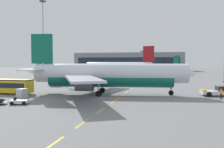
{
  "coord_description": "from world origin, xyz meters",
  "views": [
    {
      "loc": [
        27.03,
        -22.28,
        6.59
      ],
      "look_at": [
        14.71,
        28.75,
        3.89
      ],
      "focal_mm": 38.65,
      "sensor_mm": 36.0,
      "label": 1
    }
  ],
  "objects_px": {
    "airliner_far_center": "(118,68)",
    "apron_shuttle_bus": "(5,85)",
    "pushback_tug": "(218,91)",
    "airliner_foreground": "(108,75)",
    "ground_crew_worker": "(221,93)",
    "uld_cargo_container": "(22,93)",
    "catering_truck": "(57,79)",
    "airliner_mid_left": "(161,69)",
    "apron_light_mast_near": "(43,31)"
  },
  "relations": [
    {
      "from": "pushback_tug",
      "to": "uld_cargo_container",
      "type": "distance_m",
      "value": 37.1
    },
    {
      "from": "apron_light_mast_near",
      "to": "catering_truck",
      "type": "bearing_deg",
      "value": -53.17
    },
    {
      "from": "airliner_far_center",
      "to": "apron_light_mast_near",
      "type": "bearing_deg",
      "value": -151.41
    },
    {
      "from": "airliner_mid_left",
      "to": "catering_truck",
      "type": "relative_size",
      "value": 3.22
    },
    {
      "from": "apron_light_mast_near",
      "to": "apron_shuttle_bus",
      "type": "bearing_deg",
      "value": -70.74
    },
    {
      "from": "ground_crew_worker",
      "to": "apron_shuttle_bus",
      "type": "bearing_deg",
      "value": -175.86
    },
    {
      "from": "airliner_far_center",
      "to": "apron_shuttle_bus",
      "type": "height_order",
      "value": "airliner_far_center"
    },
    {
      "from": "airliner_mid_left",
      "to": "airliner_foreground",
      "type": "bearing_deg",
      "value": -95.52
    },
    {
      "from": "airliner_mid_left",
      "to": "apron_light_mast_near",
      "type": "height_order",
      "value": "apron_light_mast_near"
    },
    {
      "from": "airliner_foreground",
      "to": "uld_cargo_container",
      "type": "distance_m",
      "value": 16.46
    },
    {
      "from": "pushback_tug",
      "to": "uld_cargo_container",
      "type": "relative_size",
      "value": 3.2
    },
    {
      "from": "pushback_tug",
      "to": "airliner_mid_left",
      "type": "bearing_deg",
      "value": 100.11
    },
    {
      "from": "airliner_foreground",
      "to": "pushback_tug",
      "type": "bearing_deg",
      "value": 8.35
    },
    {
      "from": "airliner_mid_left",
      "to": "apron_light_mast_near",
      "type": "relative_size",
      "value": 0.77
    },
    {
      "from": "airliner_far_center",
      "to": "apron_light_mast_near",
      "type": "xyz_separation_m",
      "value": [
        -26.45,
        -14.42,
        14.1
      ]
    },
    {
      "from": "uld_cargo_container",
      "to": "pushback_tug",
      "type": "bearing_deg",
      "value": 16.28
    },
    {
      "from": "airliner_mid_left",
      "to": "airliner_far_center",
      "type": "height_order",
      "value": "airliner_far_center"
    },
    {
      "from": "catering_truck",
      "to": "airliner_mid_left",
      "type": "bearing_deg",
      "value": 67.16
    },
    {
      "from": "catering_truck",
      "to": "apron_light_mast_near",
      "type": "distance_m",
      "value": 32.12
    },
    {
      "from": "airliner_mid_left",
      "to": "uld_cargo_container",
      "type": "xyz_separation_m",
      "value": [
        -22.06,
        -86.38,
        -2.28
      ]
    },
    {
      "from": "airliner_mid_left",
      "to": "airliner_far_center",
      "type": "xyz_separation_m",
      "value": [
        -16.66,
        -26.71,
        1.01
      ]
    },
    {
      "from": "pushback_tug",
      "to": "airliner_foreground",
      "type": "bearing_deg",
      "value": -171.65
    },
    {
      "from": "apron_shuttle_bus",
      "to": "uld_cargo_container",
      "type": "height_order",
      "value": "apron_shuttle_bus"
    },
    {
      "from": "pushback_tug",
      "to": "airliner_mid_left",
      "type": "xyz_separation_m",
      "value": [
        -13.55,
        75.98,
        2.17
      ]
    },
    {
      "from": "apron_shuttle_bus",
      "to": "airliner_mid_left",
      "type": "bearing_deg",
      "value": 70.95
    },
    {
      "from": "airliner_foreground",
      "to": "airliner_mid_left",
      "type": "distance_m",
      "value": 79.46
    },
    {
      "from": "apron_light_mast_near",
      "to": "uld_cargo_container",
      "type": "bearing_deg",
      "value": -65.05
    },
    {
      "from": "airliner_foreground",
      "to": "ground_crew_worker",
      "type": "height_order",
      "value": "airliner_foreground"
    },
    {
      "from": "ground_crew_worker",
      "to": "apron_light_mast_near",
      "type": "xyz_separation_m",
      "value": [
        -56.45,
        38.58,
        17.17
      ]
    },
    {
      "from": "apron_shuttle_bus",
      "to": "catering_truck",
      "type": "xyz_separation_m",
      "value": [
        1.97,
        19.58,
        -0.1
      ]
    },
    {
      "from": "airliner_foreground",
      "to": "catering_truck",
      "type": "bearing_deg",
      "value": 140.0
    },
    {
      "from": "airliner_mid_left",
      "to": "uld_cargo_container",
      "type": "bearing_deg",
      "value": -104.33
    },
    {
      "from": "catering_truck",
      "to": "uld_cargo_container",
      "type": "bearing_deg",
      "value": -78.91
    },
    {
      "from": "apron_shuttle_bus",
      "to": "uld_cargo_container",
      "type": "relative_size",
      "value": 6.06
    },
    {
      "from": "airliner_mid_left",
      "to": "catering_truck",
      "type": "height_order",
      "value": "airliner_mid_left"
    },
    {
      "from": "airliner_foreground",
      "to": "airliner_mid_left",
      "type": "relative_size",
      "value": 1.51
    },
    {
      "from": "ground_crew_worker",
      "to": "uld_cargo_container",
      "type": "bearing_deg",
      "value": -169.34
    },
    {
      "from": "airliner_far_center",
      "to": "catering_truck",
      "type": "relative_size",
      "value": 4.91
    },
    {
      "from": "pushback_tug",
      "to": "ground_crew_worker",
      "type": "relative_size",
      "value": 3.61
    },
    {
      "from": "apron_shuttle_bus",
      "to": "catering_truck",
      "type": "bearing_deg",
      "value": 84.26
    },
    {
      "from": "airliner_far_center",
      "to": "pushback_tug",
      "type": "bearing_deg",
      "value": -58.48
    },
    {
      "from": "airliner_foreground",
      "to": "airliner_far_center",
      "type": "distance_m",
      "value": 53.15
    },
    {
      "from": "apron_shuttle_bus",
      "to": "uld_cargo_container",
      "type": "xyz_separation_m",
      "value": [
        6.52,
        -3.63,
        -0.95
      ]
    },
    {
      "from": "airliner_foreground",
      "to": "uld_cargo_container",
      "type": "height_order",
      "value": "airliner_foreground"
    },
    {
      "from": "uld_cargo_container",
      "to": "catering_truck",
      "type": "bearing_deg",
      "value": 101.09
    },
    {
      "from": "airliner_far_center",
      "to": "apron_shuttle_bus",
      "type": "distance_m",
      "value": 57.34
    },
    {
      "from": "airliner_foreground",
      "to": "ground_crew_worker",
      "type": "xyz_separation_m",
      "value": [
        20.98,
        -0.63,
        -2.94
      ]
    },
    {
      "from": "apron_shuttle_bus",
      "to": "ground_crew_worker",
      "type": "distance_m",
      "value": 42.03
    },
    {
      "from": "airliner_foreground",
      "to": "airliner_mid_left",
      "type": "height_order",
      "value": "airliner_foreground"
    },
    {
      "from": "airliner_far_center",
      "to": "catering_truck",
      "type": "bearing_deg",
      "value": -105.26
    }
  ]
}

